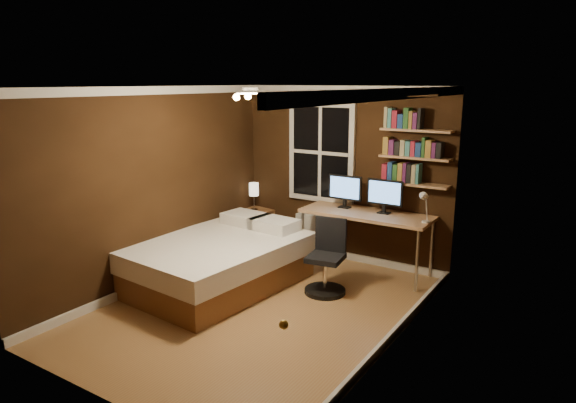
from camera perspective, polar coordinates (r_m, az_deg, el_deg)
The scene contains 24 objects.
floor at distance 6.06m, azimuth -3.24°, elevation -11.76°, with size 4.20×4.20×0.00m, color #94643B.
wall_back at distance 7.41m, azimuth 6.18°, elevation 2.98°, with size 3.20×0.04×2.50m, color black.
wall_left at distance 6.70m, azimuth -14.56°, elevation 1.52°, with size 0.04×4.20×2.50m, color black.
wall_right at distance 4.91m, azimuth 11.90°, elevation -2.52°, with size 0.04×4.20×2.50m, color black.
ceiling at distance 5.50m, azimuth -3.59°, elevation 12.59°, with size 3.20×4.20×0.02m, color white.
window at distance 7.50m, azimuth 3.71°, elevation 5.46°, with size 1.06×0.06×1.46m, color silver.
door at distance 3.66m, azimuth 2.67°, elevation -11.53°, with size 0.03×0.82×2.05m, color black, non-canonical shape.
door_knob at distance 3.46m, azimuth -0.48°, elevation -13.52°, with size 0.06×0.06×0.06m, color #BD8F34.
ceiling_fixture at distance 5.42m, azimuth -4.21°, elevation 11.51°, with size 0.44×0.44×0.18m, color beige, non-canonical shape.
bookshelf_lower at distance 6.90m, azimuth 13.77°, elevation 1.90°, with size 0.92×0.22×0.03m, color tan.
books_row_lower at distance 6.87m, azimuth 13.83°, elevation 2.97°, with size 0.48×0.16×0.23m, color maroon, non-canonical shape.
bookshelf_middle at distance 6.84m, azimuth 13.93°, elevation 4.78°, with size 0.92×0.22×0.03m, color tan.
books_row_middle at distance 6.82m, azimuth 13.99°, elevation 5.86°, with size 0.66×0.16×0.23m, color navy, non-canonical shape.
bookshelf_upper at distance 6.80m, azimuth 14.10°, elevation 7.70°, with size 0.92×0.22×0.03m, color tan.
books_row_upper at distance 6.79m, azimuth 14.16°, elevation 8.79°, with size 0.48×0.16×0.23m, color #255524, non-canonical shape.
bed at distance 6.64m, azimuth -7.65°, elevation -6.61°, with size 1.77×2.33×0.75m.
nightstand at distance 8.15m, azimuth -3.75°, elevation -2.96°, with size 0.47×0.47×0.58m, color brown.
bedside_lamp at distance 8.02m, azimuth -3.80°, elevation 0.54°, with size 0.15×0.15×0.43m, color beige, non-canonical shape.
radiator at distance 7.76m, azimuth 2.41°, elevation -3.64°, with size 0.41×0.14×0.62m, color silver.
desk at distance 6.98m, azimuth 8.69°, elevation -1.69°, with size 1.77×0.66×0.84m.
monitor_left at distance 7.15m, azimuth 6.35°, elevation 1.10°, with size 0.49×0.12×0.46m, color black, non-canonical shape.
monitor_right at distance 6.92m, azimuth 10.69°, elevation 0.54°, with size 0.49×0.12×0.46m, color black, non-canonical shape.
desk_lamp at distance 6.51m, azimuth 14.96°, elevation -0.56°, with size 0.14×0.32×0.44m, color silver, non-canonical shape.
office_chair at distance 6.39m, azimuth 4.31°, elevation -7.11°, with size 0.51×0.51×0.92m.
Camera 1 is at (3.24, -4.44, 2.56)m, focal length 32.00 mm.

